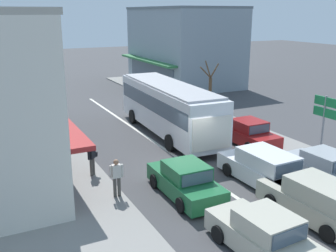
{
  "coord_description": "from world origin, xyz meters",
  "views": [
    {
      "loc": [
        -9.34,
        -16.15,
        7.5
      ],
      "look_at": [
        0.44,
        3.25,
        1.2
      ],
      "focal_mm": 42.0,
      "sensor_mm": 36.0,
      "label": 1
    }
  ],
  "objects": [
    {
      "name": "kerb_right",
      "position": [
        6.2,
        6.0,
        0.06
      ],
      "size": [
        2.8,
        44.0,
        0.12
      ],
      "primitive_type": "cube",
      "color": "gray",
      "rests_on": "ground"
    },
    {
      "name": "parked_sedan_kerb_front",
      "position": [
        4.49,
        -4.52,
        0.66
      ],
      "size": [
        2.0,
        4.26,
        1.47
      ],
      "color": "#9EA3A8",
      "rests_on": "ground"
    },
    {
      "name": "wagon_behind_bus_near",
      "position": [
        1.58,
        -6.84,
        0.75
      ],
      "size": [
        2.09,
        4.58,
        1.58
      ],
      "color": "#B7B29E",
      "rests_on": "ground"
    },
    {
      "name": "sedan_adjacent_lane_lead",
      "position": [
        -1.64,
        -7.73,
        0.66
      ],
      "size": [
        2.05,
        4.28,
        1.47
      ],
      "color": "#B7B29E",
      "rests_on": "ground"
    },
    {
      "name": "wagon_queue_far_back",
      "position": [
        1.91,
        -3.38,
        0.75
      ],
      "size": [
        2.01,
        4.54,
        1.58
      ],
      "color": "silver",
      "rests_on": "ground"
    },
    {
      "name": "building_right_far",
      "position": [
        11.48,
        21.5,
        4.03
      ],
      "size": [
        8.82,
        13.06,
        8.06
      ],
      "color": "#84939E",
      "rests_on": "ground"
    },
    {
      "name": "pedestrian_with_handbag_near",
      "position": [
        -4.79,
        0.73,
        1.07
      ],
      "size": [
        0.55,
        0.55,
        1.63
      ],
      "color": "#4C4742",
      "rests_on": "sidewalk_left"
    },
    {
      "name": "lane_centre_line",
      "position": [
        0.0,
        4.0,
        0.0
      ],
      "size": [
        0.2,
        28.0,
        0.01
      ],
      "primitive_type": "cube",
      "color": "silver",
      "rests_on": "ground"
    },
    {
      "name": "parked_sedan_kerb_second",
      "position": [
        4.79,
        1.42,
        0.66
      ],
      "size": [
        1.92,
        4.21,
        1.47
      ],
      "color": "maroon",
      "rests_on": "ground"
    },
    {
      "name": "ground_plane",
      "position": [
        0.0,
        0.0,
        0.0
      ],
      "size": [
        140.0,
        140.0,
        0.0
      ],
      "primitive_type": "plane",
      "color": "#3F3F42"
    },
    {
      "name": "sedan_behind_bus_mid",
      "position": [
        -1.83,
        -2.87,
        0.66
      ],
      "size": [
        1.94,
        4.22,
        1.47
      ],
      "color": "#1E6638",
      "rests_on": "ground"
    },
    {
      "name": "traffic_light_downstreet",
      "position": [
        -3.98,
        17.31,
        2.85
      ],
      "size": [
        0.33,
        0.24,
        4.2
      ],
      "color": "gray",
      "rests_on": "ground"
    },
    {
      "name": "sidewalk_left",
      "position": [
        -6.8,
        6.0,
        0.07
      ],
      "size": [
        5.2,
        44.0,
        0.14
      ],
      "primitive_type": "cube",
      "color": "gray",
      "rests_on": "ground"
    },
    {
      "name": "street_tree_right",
      "position": [
        6.19,
        7.82,
        1.89
      ],
      "size": [
        1.6,
        1.46,
        4.09
      ],
      "color": "brown",
      "rests_on": "ground"
    },
    {
      "name": "directional_road_sign",
      "position": [
        6.01,
        -2.88,
        2.7
      ],
      "size": [
        0.1,
        1.4,
        3.6
      ],
      "color": "gray",
      "rests_on": "ground"
    },
    {
      "name": "pedestrian_browsing_midblock",
      "position": [
        -4.53,
        -1.91,
        1.07
      ],
      "size": [
        0.57,
        0.26,
        1.63
      ],
      "color": "#4C4742",
      "rests_on": "sidewalk_left"
    },
    {
      "name": "city_bus",
      "position": [
        1.51,
        5.29,
        1.88
      ],
      "size": [
        3.1,
        10.96,
        3.23
      ],
      "color": "silver",
      "rests_on": "ground"
    }
  ]
}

